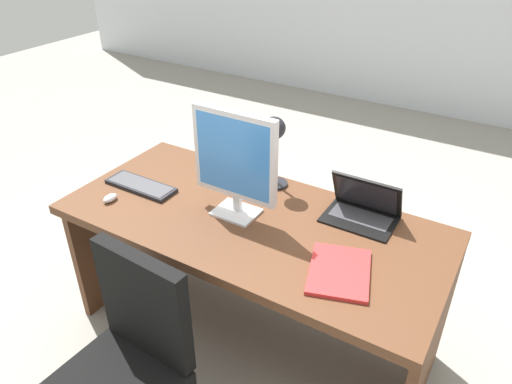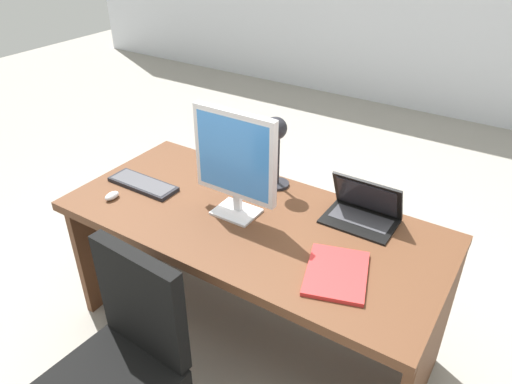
{
  "view_description": "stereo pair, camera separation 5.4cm",
  "coord_description": "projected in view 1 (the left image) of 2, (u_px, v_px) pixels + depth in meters",
  "views": [
    {
      "loc": [
        0.96,
        -1.54,
        2.0
      ],
      "look_at": [
        0.0,
        0.04,
        0.88
      ],
      "focal_mm": 33.73,
      "sensor_mm": 36.0,
      "label": 1
    },
    {
      "loc": [
        1.0,
        -1.51,
        2.0
      ],
      "look_at": [
        0.0,
        0.04,
        0.88
      ],
      "focal_mm": 33.73,
      "sensor_mm": 36.0,
      "label": 2
    }
  ],
  "objects": [
    {
      "name": "mouse",
      "position": [
        110.0,
        198.0,
        2.31
      ],
      "size": [
        0.04,
        0.08,
        0.03
      ],
      "color": "silver",
      "rests_on": "desk"
    },
    {
      "name": "desk",
      "position": [
        257.0,
        247.0,
        2.33
      ],
      "size": [
        1.77,
        0.82,
        0.76
      ],
      "color": "#56331E",
      "rests_on": "ground"
    },
    {
      "name": "keyboard",
      "position": [
        141.0,
        186.0,
        2.42
      ],
      "size": [
        0.38,
        0.13,
        0.02
      ],
      "color": "black",
      "rests_on": "desk"
    },
    {
      "name": "laptop",
      "position": [
        363.0,
        205.0,
        2.18
      ],
      "size": [
        0.32,
        0.23,
        0.2
      ],
      "color": "black",
      "rests_on": "desk"
    },
    {
      "name": "desk_lamp",
      "position": [
        274.0,
        137.0,
        2.29
      ],
      "size": [
        0.12,
        0.15,
        0.38
      ],
      "color": "black",
      "rests_on": "desk"
    },
    {
      "name": "monitor",
      "position": [
        235.0,
        159.0,
        2.09
      ],
      "size": [
        0.41,
        0.16,
        0.5
      ],
      "color": "silver",
      "rests_on": "desk"
    },
    {
      "name": "book",
      "position": [
        339.0,
        271.0,
        1.87
      ],
      "size": [
        0.31,
        0.36,
        0.02
      ],
      "color": "red",
      "rests_on": "desk"
    },
    {
      "name": "ground",
      "position": [
        354.0,
        204.0,
        3.68
      ],
      "size": [
        12.0,
        12.0,
        0.0
      ],
      "primitive_type": "plane",
      "color": "gray"
    }
  ]
}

